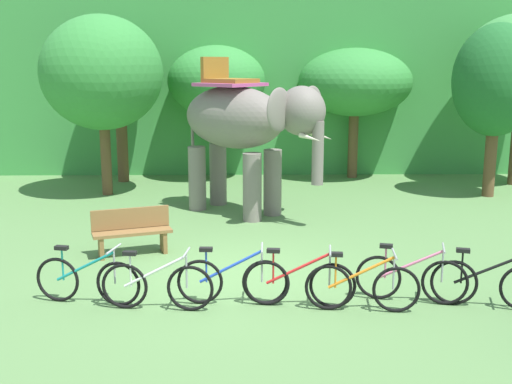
% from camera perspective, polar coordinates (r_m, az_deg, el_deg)
% --- Properties ---
extents(ground_plane, '(80.00, 80.00, 0.00)m').
position_cam_1_polar(ground_plane, '(10.95, -1.50, -7.76)').
color(ground_plane, '#567F47').
extents(foliage_hedge, '(36.00, 6.00, 5.87)m').
position_cam_1_polar(foliage_hedge, '(23.35, -1.26, 10.00)').
color(foliage_hedge, '#3D8E42').
rests_on(foliage_hedge, ground).
extents(tree_center_right, '(3.30, 3.30, 4.92)m').
position_cam_1_polar(tree_center_right, '(17.74, -13.88, 10.47)').
color(tree_center_right, brown).
rests_on(tree_center_right, ground).
extents(tree_far_right, '(2.04, 2.04, 4.95)m').
position_cam_1_polar(tree_far_right, '(19.66, -12.39, 10.96)').
color(tree_far_right, brown).
rests_on(tree_far_right, ground).
extents(tree_left, '(3.03, 3.03, 4.17)m').
position_cam_1_polar(tree_left, '(19.68, -3.61, 9.99)').
color(tree_left, brown).
rests_on(tree_left, ground).
extents(tree_center, '(3.56, 3.56, 4.09)m').
position_cam_1_polar(tree_center, '(20.14, 9.01, 9.82)').
color(tree_center, brown).
rests_on(tree_center, ground).
extents(tree_far_left, '(2.32, 2.32, 4.69)m').
position_cam_1_polar(tree_far_left, '(18.19, 21.06, 9.42)').
color(tree_far_left, brown).
rests_on(tree_far_left, ground).
extents(elephant, '(3.82, 3.52, 3.78)m').
position_cam_1_polar(elephant, '(14.99, -1.07, 6.20)').
color(elephant, slate).
rests_on(elephant, ground).
extents(bike_teal, '(1.68, 0.55, 0.92)m').
position_cam_1_polar(bike_teal, '(10.01, -15.13, -7.74)').
color(bike_teal, black).
rests_on(bike_teal, ground).
extents(bike_white, '(1.71, 0.52, 0.92)m').
position_cam_1_polar(bike_white, '(9.56, -9.02, -8.40)').
color(bike_white, black).
rests_on(bike_white, ground).
extents(bike_blue, '(1.71, 0.52, 0.92)m').
position_cam_1_polar(bike_blue, '(9.67, -2.18, -8.03)').
color(bike_blue, black).
rests_on(bike_blue, ground).
extents(bike_red, '(1.70, 0.52, 0.92)m').
position_cam_1_polar(bike_red, '(9.59, 3.96, -8.22)').
color(bike_red, black).
rests_on(bike_red, ground).
extents(bike_orange, '(1.71, 0.52, 0.92)m').
position_cam_1_polar(bike_orange, '(9.53, 9.64, -8.50)').
color(bike_orange, black).
rests_on(bike_orange, ground).
extents(bike_pink, '(1.67, 0.61, 0.92)m').
position_cam_1_polar(bike_pink, '(10.03, 13.94, -7.63)').
color(bike_pink, black).
rests_on(bike_pink, ground).
extents(bike_black, '(1.66, 0.62, 0.92)m').
position_cam_1_polar(bike_black, '(10.15, 20.42, -7.81)').
color(bike_black, black).
rests_on(bike_black, ground).
extents(wooden_bench, '(1.55, 0.87, 0.89)m').
position_cam_1_polar(wooden_bench, '(12.32, -11.26, -3.42)').
color(wooden_bench, brown).
rests_on(wooden_bench, ground).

